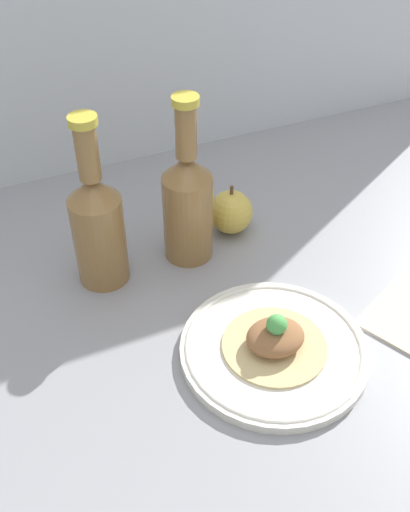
# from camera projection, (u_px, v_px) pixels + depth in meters

# --- Properties ---
(ground_plane) EXTENTS (1.80, 1.10, 0.04)m
(ground_plane) POSITION_uv_depth(u_px,v_px,m) (243.00, 346.00, 0.85)
(ground_plane) COLOR gray
(plate) EXTENTS (0.26, 0.26, 0.02)m
(plate) POSITION_uv_depth(u_px,v_px,m) (274.00, 349.00, 0.81)
(plate) COLOR silver
(plate) RESTS_ON ground_plane
(plated_food) EXTENTS (0.14, 0.14, 0.06)m
(plated_food) POSITION_uv_depth(u_px,v_px,m) (275.00, 339.00, 0.80)
(plated_food) COLOR #D6BC7F
(plated_food) RESTS_ON plate
(cider_bottle_left) EXTENTS (0.08, 0.08, 0.27)m
(cider_bottle_left) POSITION_uv_depth(u_px,v_px,m) (98.00, 224.00, 0.87)
(cider_bottle_left) COLOR olive
(cider_bottle_left) RESTS_ON ground_plane
(cider_bottle_right) EXTENTS (0.08, 0.08, 0.27)m
(cider_bottle_right) POSITION_uv_depth(u_px,v_px,m) (185.00, 202.00, 0.92)
(cider_bottle_right) COLOR olive
(cider_bottle_right) RESTS_ON ground_plane
(apple) EXTENTS (0.07, 0.07, 0.09)m
(apple) POSITION_uv_depth(u_px,v_px,m) (231.00, 212.00, 1.01)
(apple) COLOR gold
(apple) RESTS_ON ground_plane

